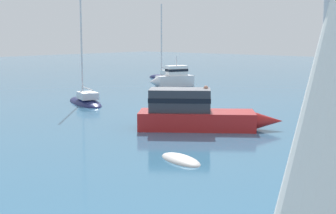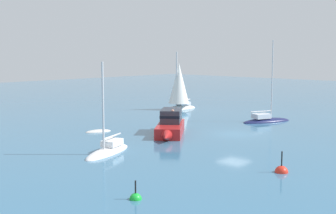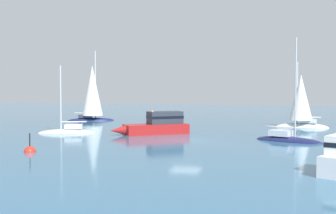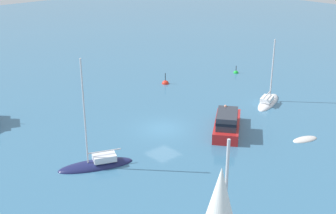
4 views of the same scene
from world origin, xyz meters
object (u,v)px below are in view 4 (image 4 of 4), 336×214
at_px(cabin_cruiser, 227,122).
at_px(tender, 305,140).
at_px(yacht, 97,164).
at_px(mooring_buoy, 165,84).
at_px(channel_buoy, 236,73).
at_px(sailboat, 268,102).

distance_m(cabin_cruiser, tender, 6.70).
relative_size(yacht, mooring_buoy, 5.22).
relative_size(yacht, channel_buoy, 7.06).
bearing_deg(yacht, cabin_cruiser, -168.70).
xyz_separation_m(tender, mooring_buoy, (19.05, -1.22, 0.01)).
height_order(sailboat, tender, sailboat).
bearing_deg(yacht, tender, 175.72).
relative_size(cabin_cruiser, mooring_buoy, 4.08).
distance_m(sailboat, channel_buoy, 10.58).
xyz_separation_m(cabin_cruiser, mooring_buoy, (13.47, -4.84, -0.86)).
distance_m(tender, mooring_buoy, 19.09).
bearing_deg(sailboat, tender, -144.35).
bearing_deg(mooring_buoy, channel_buoy, -106.62).
bearing_deg(tender, yacht, 170.92).
relative_size(tender, channel_buoy, 2.08).
relative_size(cabin_cruiser, channel_buoy, 5.52).
bearing_deg(mooring_buoy, cabin_cruiser, 160.25).
xyz_separation_m(sailboat, tender, (-7.32, 4.90, -0.13)).
relative_size(sailboat, mooring_buoy, 4.11).
bearing_deg(tender, mooring_buoy, 104.68).
bearing_deg(channel_buoy, cabin_cruiser, 126.97).
height_order(channel_buoy, mooring_buoy, mooring_buoy).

